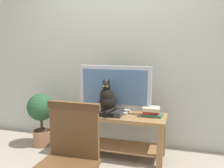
# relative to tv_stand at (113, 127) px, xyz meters

# --- Properties ---
(back_wall) EXTENTS (7.00, 0.12, 2.80)m
(back_wall) POSITION_rel_tv_stand_xyz_m (-0.02, 0.51, 1.02)
(back_wall) COLOR #B7BCB2
(back_wall) RESTS_ON ground
(tv_stand) EXTENTS (1.31, 0.45, 0.55)m
(tv_stand) POSITION_rel_tv_stand_xyz_m (0.00, 0.00, 0.00)
(tv_stand) COLOR olive
(tv_stand) RESTS_ON ground
(tv) EXTENTS (0.92, 0.20, 0.60)m
(tv) POSITION_rel_tv_stand_xyz_m (0.00, 0.07, 0.48)
(tv) COLOR #B7B7BC
(tv) RESTS_ON tv_stand
(media_box) EXTENTS (0.36, 0.23, 0.06)m
(media_box) POSITION_rel_tv_stand_xyz_m (-0.05, -0.06, 0.20)
(media_box) COLOR #2D2D30
(media_box) RESTS_ON tv_stand
(cat) EXTENTS (0.20, 0.37, 0.40)m
(cat) POSITION_rel_tv_stand_xyz_m (-0.05, -0.07, 0.38)
(cat) COLOR black
(cat) RESTS_ON media_box
(wooden_chair) EXTENTS (0.47, 0.47, 0.94)m
(wooden_chair) POSITION_rel_tv_stand_xyz_m (-0.04, -1.18, 0.16)
(wooden_chair) COLOR brown
(wooden_chair) RESTS_ON ground
(book_stack) EXTENTS (0.25, 0.18, 0.11)m
(book_stack) POSITION_rel_tv_stand_xyz_m (0.47, 0.04, 0.23)
(book_stack) COLOR #38664C
(book_stack) RESTS_ON tv_stand
(potted_plant) EXTENTS (0.37, 0.37, 0.74)m
(potted_plant) POSITION_rel_tv_stand_xyz_m (-1.04, 0.01, 0.08)
(potted_plant) COLOR #9E6B4C
(potted_plant) RESTS_ON ground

